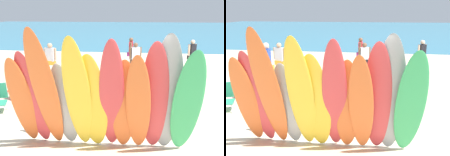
% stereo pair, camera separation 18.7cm
% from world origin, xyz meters
% --- Properties ---
extents(ground, '(60.00, 60.00, 0.00)m').
position_xyz_m(ground, '(0.00, 14.00, 0.00)').
color(ground, beige).
extents(ocean_water, '(60.00, 40.00, 0.02)m').
position_xyz_m(ocean_water, '(0.00, 31.92, 0.01)').
color(ocean_water, teal).
rests_on(ocean_water, ground).
extents(surfboard_rack, '(3.67, 0.07, 0.60)m').
position_xyz_m(surfboard_rack, '(0.00, 0.00, 0.49)').
color(surfboard_rack, brown).
rests_on(surfboard_rack, ground).
extents(surfboard_orange_0, '(0.54, 0.99, 2.10)m').
position_xyz_m(surfboard_orange_0, '(-1.61, -0.66, 1.05)').
color(surfboard_orange_0, orange).
rests_on(surfboard_orange_0, ground).
extents(surfboard_red_1, '(0.55, 0.93, 2.21)m').
position_xyz_m(surfboard_red_1, '(-1.38, -0.65, 1.11)').
color(surfboard_red_1, '#D13D42').
rests_on(surfboard_red_1, ground).
extents(surfboard_orange_2, '(0.50, 1.19, 2.66)m').
position_xyz_m(surfboard_orange_2, '(-1.05, -0.81, 1.33)').
color(surfboard_orange_2, orange).
rests_on(surfboard_orange_2, ground).
extents(surfboard_grey_3, '(0.53, 0.76, 1.97)m').
position_xyz_m(surfboard_grey_3, '(-0.76, -0.58, 0.99)').
color(surfboard_grey_3, '#999EA3').
rests_on(surfboard_grey_3, ground).
extents(surfboard_yellow_4, '(0.51, 1.10, 2.52)m').
position_xyz_m(surfboard_yellow_4, '(-0.43, -0.77, 1.26)').
color(surfboard_yellow_4, yellow).
rests_on(surfboard_yellow_4, ground).
extents(surfboard_yellow_5, '(0.62, 0.85, 2.18)m').
position_xyz_m(surfboard_yellow_5, '(-0.16, -0.66, 1.09)').
color(surfboard_yellow_5, yellow).
rests_on(surfboard_yellow_5, ground).
extents(surfboard_red_6, '(0.58, 1.12, 2.47)m').
position_xyz_m(surfboard_red_6, '(0.22, -0.71, 1.24)').
color(surfboard_red_6, '#D13D42').
rests_on(surfboard_red_6, ground).
extents(surfboard_orange_7, '(0.56, 0.79, 2.08)m').
position_xyz_m(surfboard_orange_7, '(0.45, -0.60, 1.04)').
color(surfboard_orange_7, orange).
rests_on(surfboard_orange_7, ground).
extents(surfboard_orange_8, '(0.54, 1.01, 2.21)m').
position_xyz_m(surfboard_orange_8, '(0.73, -0.71, 1.10)').
color(surfboard_orange_8, orange).
rests_on(surfboard_orange_8, ground).
extents(surfboard_red_9, '(0.58, 0.90, 2.41)m').
position_xyz_m(surfboard_red_9, '(1.04, -0.61, 1.21)').
color(surfboard_red_9, '#D13D42').
rests_on(surfboard_red_9, ground).
extents(surfboard_grey_10, '(0.65, 0.93, 2.55)m').
position_xyz_m(surfboard_grey_10, '(1.27, -0.63, 1.27)').
color(surfboard_grey_10, '#999EA3').
rests_on(surfboard_grey_10, ground).
extents(surfboard_green_11, '(0.59, 1.03, 2.31)m').
position_xyz_m(surfboard_green_11, '(1.63, -0.71, 1.15)').
color(surfboard_green_11, '#38B266').
rests_on(surfboard_green_11, ground).
extents(beachgoer_photographing, '(0.39, 0.58, 1.52)m').
position_xyz_m(beachgoer_photographing, '(0.28, 7.47, 0.88)').
color(beachgoer_photographing, brown).
rests_on(beachgoer_photographing, ground).
extents(beachgoer_strolling, '(0.57, 0.27, 1.52)m').
position_xyz_m(beachgoer_strolling, '(-3.05, 5.02, 0.88)').
color(beachgoer_strolling, tan).
rests_on(beachgoer_strolling, ground).
extents(beachgoer_near_rack, '(0.44, 0.42, 1.52)m').
position_xyz_m(beachgoer_near_rack, '(3.17, 6.86, 0.88)').
color(beachgoer_near_rack, beige).
rests_on(beachgoer_near_rack, ground).
extents(beachgoer_midbeach, '(0.53, 0.31, 1.48)m').
position_xyz_m(beachgoer_midbeach, '(0.54, 5.85, 0.85)').
color(beachgoer_midbeach, brown).
rests_on(beachgoer_midbeach, ground).
extents(beachgoer_by_water, '(0.45, 0.65, 1.72)m').
position_xyz_m(beachgoer_by_water, '(-2.99, 3.55, 0.99)').
color(beachgoer_by_water, beige).
rests_on(beachgoer_by_water, ground).
extents(beach_chair_red, '(0.72, 0.85, 0.80)m').
position_xyz_m(beach_chair_red, '(-3.23, 2.47, 0.42)').
color(beach_chair_red, '#B7B7BC').
rests_on(beach_chair_red, ground).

